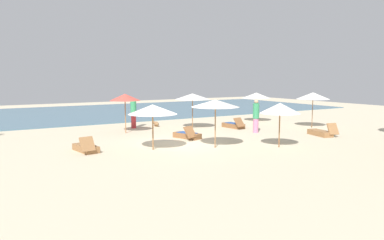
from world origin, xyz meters
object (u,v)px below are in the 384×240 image
at_px(umbrella_0, 280,108).
at_px(dog, 156,124).
at_px(lounger_0, 321,133).
at_px(umbrella_4, 313,96).
at_px(umbrella_1, 215,103).
at_px(person_1, 256,116).
at_px(lounger_3, 187,135).
at_px(lounger_2, 234,125).
at_px(umbrella_3, 193,96).
at_px(lounger_1, 86,148).
at_px(person_3, 133,113).
at_px(umbrella_2, 125,97).
at_px(umbrella_6, 256,95).
at_px(umbrella_5, 153,109).

xyz_separation_m(umbrella_0, dog, (-1.80, 9.21, -1.62)).
bearing_deg(lounger_0, umbrella_4, 49.87).
height_order(umbrella_1, person_1, umbrella_1).
height_order(umbrella_4, lounger_3, umbrella_4).
bearing_deg(lounger_2, umbrella_3, 158.31).
height_order(umbrella_1, lounger_2, umbrella_1).
relative_size(lounger_1, person_3, 0.90).
distance_m(umbrella_2, lounger_1, 5.60).
xyz_separation_m(lounger_0, lounger_3, (-6.68, 2.99, 0.01)).
xyz_separation_m(umbrella_3, person_3, (-2.94, 2.22, -1.02)).
xyz_separation_m(umbrella_4, umbrella_6, (-1.16, 3.98, -0.13)).
bearing_deg(umbrella_4, lounger_0, -130.13).
height_order(umbrella_3, lounger_3, umbrella_3).
distance_m(umbrella_4, umbrella_5, 11.58).
distance_m(lounger_0, dog, 10.07).
relative_size(lounger_0, person_1, 0.90).
bearing_deg(umbrella_1, lounger_1, 158.35).
bearing_deg(umbrella_3, person_3, 142.94).
distance_m(umbrella_1, lounger_2, 6.77).
relative_size(umbrella_1, umbrella_3, 1.00).
height_order(umbrella_5, person_3, umbrella_5).
distance_m(lounger_0, lounger_2, 5.34).
distance_m(lounger_1, lounger_2, 10.19).
height_order(umbrella_1, dog, umbrella_1).
xyz_separation_m(umbrella_6, dog, (-6.99, 1.59, -1.70)).
bearing_deg(umbrella_0, person_3, 109.79).
bearing_deg(person_1, person_3, 134.33).
xyz_separation_m(umbrella_4, person_1, (-4.42, 0.21, -1.03)).
bearing_deg(person_3, umbrella_4, -30.03).
bearing_deg(lounger_2, umbrella_4, -29.19).
xyz_separation_m(umbrella_5, person_3, (1.85, 6.79, -0.82)).
relative_size(lounger_0, person_3, 0.90).
xyz_separation_m(umbrella_0, lounger_3, (-2.40, 4.18, -1.61)).
xyz_separation_m(lounger_2, person_3, (-5.37, 3.19, 0.79)).
height_order(umbrella_0, lounger_0, umbrella_0).
bearing_deg(umbrella_0, lounger_2, 71.27).
relative_size(person_1, person_3, 1.00).
height_order(umbrella_1, person_3, umbrella_1).
bearing_deg(dog, umbrella_1, -95.52).
xyz_separation_m(umbrella_0, umbrella_2, (-4.47, 7.59, 0.25)).
height_order(umbrella_1, umbrella_4, umbrella_4).
relative_size(umbrella_0, umbrella_4, 0.92).
height_order(lounger_2, lounger_3, lounger_3).
xyz_separation_m(umbrella_4, lounger_0, (-2.07, -2.45, -1.83)).
distance_m(lounger_2, person_3, 6.29).
relative_size(umbrella_2, lounger_3, 1.26).
distance_m(lounger_0, person_3, 11.10).
bearing_deg(umbrella_4, person_1, 177.27).
distance_m(umbrella_5, lounger_3, 3.65).
bearing_deg(umbrella_1, dog, 84.48).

